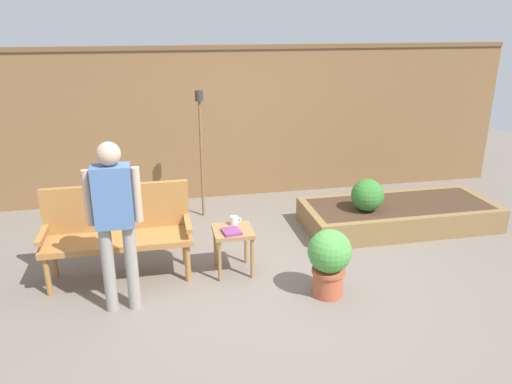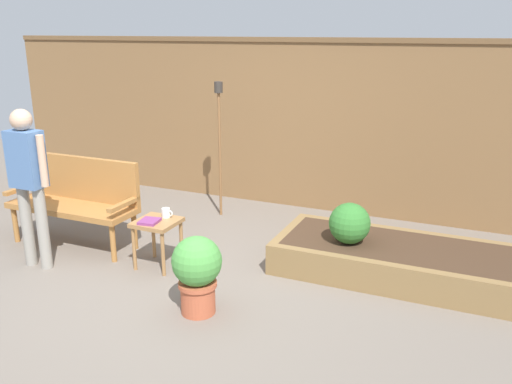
{
  "view_description": "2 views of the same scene",
  "coord_description": "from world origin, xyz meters",
  "px_view_note": "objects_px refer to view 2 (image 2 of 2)",
  "views": [
    {
      "loc": [
        -1.06,
        -4.27,
        2.51
      ],
      "look_at": [
        -0.03,
        0.61,
        0.73
      ],
      "focal_mm": 34.42,
      "sensor_mm": 36.0,
      "label": 1
    },
    {
      "loc": [
        2.49,
        -3.82,
        2.25
      ],
      "look_at": [
        0.49,
        0.74,
        0.73
      ],
      "focal_mm": 37.45,
      "sensor_mm": 36.0,
      "label": 2
    }
  ],
  "objects_px": {
    "tiki_torch": "(219,125)",
    "book_on_table": "(149,221)",
    "garden_bench": "(77,195)",
    "shrub_near_bench": "(350,223)",
    "potted_boxwood": "(197,270)",
    "person_by_bench": "(28,175)",
    "side_table": "(157,228)",
    "cup_on_table": "(166,213)"
  },
  "relations": [
    {
      "from": "garden_bench",
      "to": "book_on_table",
      "type": "distance_m",
      "value": 1.14
    },
    {
      "from": "side_table",
      "to": "potted_boxwood",
      "type": "height_order",
      "value": "potted_boxwood"
    },
    {
      "from": "cup_on_table",
      "to": "potted_boxwood",
      "type": "bearing_deg",
      "value": -44.17
    },
    {
      "from": "side_table",
      "to": "book_on_table",
      "type": "bearing_deg",
      "value": -109.11
    },
    {
      "from": "garden_bench",
      "to": "potted_boxwood",
      "type": "xyz_separation_m",
      "value": [
        1.94,
        -0.82,
        -0.16
      ]
    },
    {
      "from": "side_table",
      "to": "cup_on_table",
      "type": "relative_size",
      "value": 4.05
    },
    {
      "from": "garden_bench",
      "to": "person_by_bench",
      "type": "height_order",
      "value": "person_by_bench"
    },
    {
      "from": "side_table",
      "to": "shrub_near_bench",
      "type": "relative_size",
      "value": 1.22
    },
    {
      "from": "tiki_torch",
      "to": "person_by_bench",
      "type": "distance_m",
      "value": 2.3
    },
    {
      "from": "shrub_near_bench",
      "to": "tiki_torch",
      "type": "relative_size",
      "value": 0.24
    },
    {
      "from": "shrub_near_bench",
      "to": "tiki_torch",
      "type": "height_order",
      "value": "tiki_torch"
    },
    {
      "from": "side_table",
      "to": "potted_boxwood",
      "type": "distance_m",
      "value": 1.03
    },
    {
      "from": "book_on_table",
      "to": "garden_bench",
      "type": "bearing_deg",
      "value": 157.94
    },
    {
      "from": "garden_bench",
      "to": "shrub_near_bench",
      "type": "bearing_deg",
      "value": 8.77
    },
    {
      "from": "side_table",
      "to": "garden_bench",
      "type": "bearing_deg",
      "value": 170.76
    },
    {
      "from": "potted_boxwood",
      "to": "person_by_bench",
      "type": "distance_m",
      "value": 1.98
    },
    {
      "from": "side_table",
      "to": "tiki_torch",
      "type": "height_order",
      "value": "tiki_torch"
    },
    {
      "from": "garden_bench",
      "to": "cup_on_table",
      "type": "bearing_deg",
      "value": -3.39
    },
    {
      "from": "tiki_torch",
      "to": "book_on_table",
      "type": "bearing_deg",
      "value": -86.16
    },
    {
      "from": "person_by_bench",
      "to": "potted_boxwood",
      "type": "bearing_deg",
      "value": -4.75
    },
    {
      "from": "potted_boxwood",
      "to": "shrub_near_bench",
      "type": "height_order",
      "value": "shrub_near_bench"
    },
    {
      "from": "potted_boxwood",
      "to": "cup_on_table",
      "type": "bearing_deg",
      "value": 135.83
    },
    {
      "from": "cup_on_table",
      "to": "book_on_table",
      "type": "relative_size",
      "value": 0.62
    },
    {
      "from": "cup_on_table",
      "to": "tiki_torch",
      "type": "xyz_separation_m",
      "value": [
        -0.18,
        1.5,
        0.62
      ]
    },
    {
      "from": "shrub_near_bench",
      "to": "book_on_table",
      "type": "bearing_deg",
      "value": -158.18
    },
    {
      "from": "book_on_table",
      "to": "shrub_near_bench",
      "type": "relative_size",
      "value": 0.48
    },
    {
      "from": "shrub_near_bench",
      "to": "tiki_torch",
      "type": "bearing_deg",
      "value": 152.45
    },
    {
      "from": "tiki_torch",
      "to": "person_by_bench",
      "type": "relative_size",
      "value": 1.06
    },
    {
      "from": "potted_boxwood",
      "to": "shrub_near_bench",
      "type": "relative_size",
      "value": 1.7
    },
    {
      "from": "potted_boxwood",
      "to": "tiki_torch",
      "type": "height_order",
      "value": "tiki_torch"
    },
    {
      "from": "shrub_near_bench",
      "to": "person_by_bench",
      "type": "bearing_deg",
      "value": -158.71
    },
    {
      "from": "cup_on_table",
      "to": "potted_boxwood",
      "type": "height_order",
      "value": "potted_boxwood"
    },
    {
      "from": "garden_bench",
      "to": "potted_boxwood",
      "type": "distance_m",
      "value": 2.11
    },
    {
      "from": "garden_bench",
      "to": "side_table",
      "type": "height_order",
      "value": "garden_bench"
    },
    {
      "from": "potted_boxwood",
      "to": "shrub_near_bench",
      "type": "distance_m",
      "value": 1.58
    },
    {
      "from": "shrub_near_bench",
      "to": "person_by_bench",
      "type": "xyz_separation_m",
      "value": [
        -2.83,
        -1.1,
        0.44
      ]
    },
    {
      "from": "potted_boxwood",
      "to": "person_by_bench",
      "type": "height_order",
      "value": "person_by_bench"
    },
    {
      "from": "book_on_table",
      "to": "person_by_bench",
      "type": "relative_size",
      "value": 0.12
    },
    {
      "from": "potted_boxwood",
      "to": "shrub_near_bench",
      "type": "bearing_deg",
      "value": 53.44
    },
    {
      "from": "potted_boxwood",
      "to": "person_by_bench",
      "type": "xyz_separation_m",
      "value": [
        -1.9,
        0.16,
        0.55
      ]
    },
    {
      "from": "potted_boxwood",
      "to": "book_on_table",
      "type": "bearing_deg",
      "value": 146.45
    },
    {
      "from": "book_on_table",
      "to": "potted_boxwood",
      "type": "distance_m",
      "value": 1.01
    }
  ]
}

